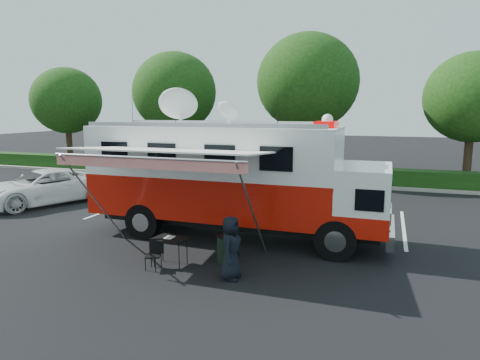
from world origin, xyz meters
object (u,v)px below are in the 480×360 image
object	(u,v)px
white_suv	(43,204)
folding_table	(170,240)
command_truck	(233,177)
trash_bin	(226,249)

from	to	relation	value
white_suv	folding_table	xyz separation A→B (m)	(9.35, -5.09, 0.75)
command_truck	white_suv	distance (m)	10.45
command_truck	folding_table	bearing A→B (deg)	-102.63
command_truck	trash_bin	size ratio (longest dim) A/B	12.75
command_truck	trash_bin	world-z (taller)	command_truck
white_suv	folding_table	size ratio (longest dim) A/B	5.51
white_suv	folding_table	world-z (taller)	folding_table
command_truck	trash_bin	xyz separation A→B (m)	(0.65, -2.39, -1.67)
command_truck	white_suv	world-z (taller)	command_truck
white_suv	trash_bin	size ratio (longest dim) A/B	7.16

